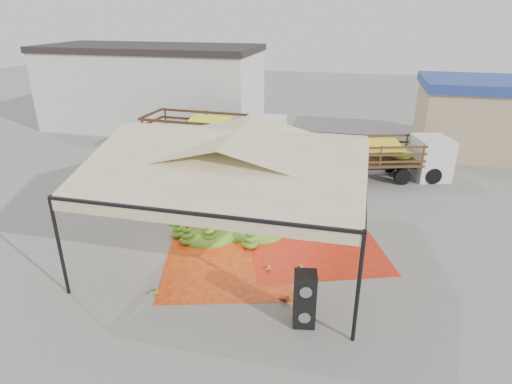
% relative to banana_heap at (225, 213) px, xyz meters
% --- Properties ---
extents(ground, '(90.00, 90.00, 0.00)m').
position_rel_banana_heap_xyz_m(ground, '(0.88, -1.03, -0.54)').
color(ground, slate).
rests_on(ground, ground).
extents(canopy_tent, '(8.10, 8.10, 4.00)m').
position_rel_banana_heap_xyz_m(canopy_tent, '(0.88, -1.03, 2.76)').
color(canopy_tent, black).
rests_on(canopy_tent, ground).
extents(building_white, '(14.30, 6.30, 5.40)m').
position_rel_banana_heap_xyz_m(building_white, '(-9.12, 12.97, 2.17)').
color(building_white, silver).
rests_on(building_white, ground).
extents(building_tan, '(6.30, 5.30, 4.10)m').
position_rel_banana_heap_xyz_m(building_tan, '(10.88, 11.97, 1.53)').
color(building_tan, tan).
rests_on(building_tan, ground).
extents(tarp_left, '(4.81, 4.68, 0.01)m').
position_rel_banana_heap_xyz_m(tarp_left, '(0.87, -2.65, -0.53)').
color(tarp_left, orange).
rests_on(tarp_left, ground).
extents(tarp_right, '(5.75, 5.88, 0.01)m').
position_rel_banana_heap_xyz_m(tarp_right, '(3.36, -0.48, -0.53)').
color(tarp_right, red).
rests_on(tarp_right, ground).
extents(banana_heap, '(5.75, 5.04, 1.08)m').
position_rel_banana_heap_xyz_m(banana_heap, '(0.00, 0.00, 0.00)').
color(banana_heap, '#44821B').
rests_on(banana_heap, ground).
extents(hand_yellow_a, '(0.50, 0.46, 0.18)m').
position_rel_banana_heap_xyz_m(hand_yellow_a, '(3.11, -2.24, -0.45)').
color(hand_yellow_a, gold).
rests_on(hand_yellow_a, ground).
extents(hand_yellow_b, '(0.49, 0.44, 0.19)m').
position_rel_banana_heap_xyz_m(hand_yellow_b, '(2.10, -2.51, -0.45)').
color(hand_yellow_b, gold).
rests_on(hand_yellow_b, ground).
extents(hand_red_a, '(0.64, 0.61, 0.23)m').
position_rel_banana_heap_xyz_m(hand_red_a, '(2.92, -3.88, -0.43)').
color(hand_red_a, '#5F1D15').
rests_on(hand_red_a, ground).
extents(hand_red_b, '(0.45, 0.38, 0.19)m').
position_rel_banana_heap_xyz_m(hand_red_b, '(3.27, -2.73, -0.44)').
color(hand_red_b, '#5A2714').
rests_on(hand_red_b, ground).
extents(hand_green, '(0.49, 0.41, 0.21)m').
position_rel_banana_heap_xyz_m(hand_green, '(-0.79, -4.48, -0.44)').
color(hand_green, '#497117').
rests_on(hand_green, ground).
extents(hanging_bunches, '(1.74, 0.24, 0.20)m').
position_rel_banana_heap_xyz_m(hanging_bunches, '(1.76, -1.08, 2.08)').
color(hanging_bunches, '#3F831B').
rests_on(hanging_bunches, ground).
extents(speaker_stack, '(0.64, 0.58, 1.55)m').
position_rel_banana_heap_xyz_m(speaker_stack, '(3.61, -4.73, 0.23)').
color(speaker_stack, black).
rests_on(speaker_stack, ground).
extents(banana_leaves, '(0.96, 1.36, 3.70)m').
position_rel_banana_heap_xyz_m(banana_leaves, '(-0.56, 1.19, -0.54)').
color(banana_leaves, '#1E691C').
rests_on(banana_leaves, ground).
extents(vendor, '(0.85, 0.72, 1.97)m').
position_rel_banana_heap_xyz_m(vendor, '(1.96, 1.61, 0.45)').
color(vendor, gray).
rests_on(vendor, ground).
extents(truck_left, '(7.36, 2.82, 2.49)m').
position_rel_banana_heap_xyz_m(truck_left, '(-2.49, 6.98, 1.00)').
color(truck_left, '#4F301A').
rests_on(truck_left, ground).
extents(truck_right, '(6.02, 3.53, 1.96)m').
position_rel_banana_heap_xyz_m(truck_right, '(6.25, 6.69, 0.67)').
color(truck_right, '#502F1A').
rests_on(truck_right, ground).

